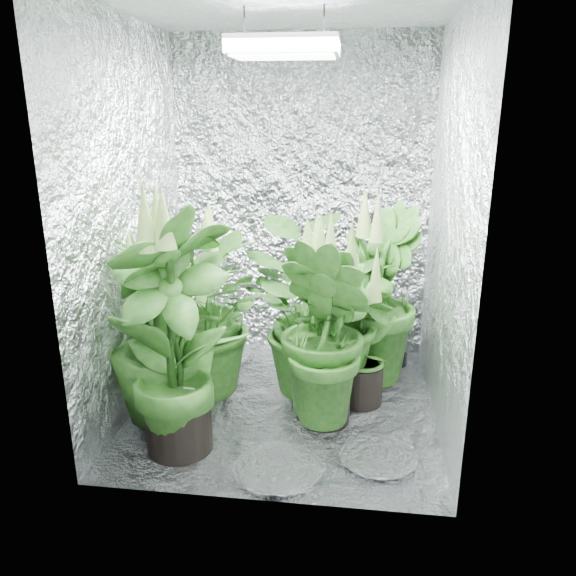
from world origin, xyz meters
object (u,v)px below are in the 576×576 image
at_px(plant_b, 361,338).
at_px(plant_e, 317,314).
at_px(grow_lamp, 284,47).
at_px(circulation_fan, 393,344).
at_px(plant_a, 198,307).
at_px(plant_c, 377,297).
at_px(plant_g, 327,332).
at_px(plant_d, 164,336).
at_px(plant_f, 173,333).

xyz_separation_m(plant_b, plant_e, (-0.24, 0.02, 0.12)).
xyz_separation_m(grow_lamp, circulation_fan, (0.61, 0.61, -1.69)).
bearing_deg(plant_a, grow_lamp, -9.44).
height_order(plant_c, plant_g, plant_c).
bearing_deg(plant_c, plant_d, -149.38).
xyz_separation_m(plant_e, circulation_fan, (0.45, 0.49, -0.36)).
xyz_separation_m(plant_b, plant_c, (0.08, 0.30, 0.14)).
relative_size(grow_lamp, plant_d, 0.48).
height_order(plant_e, plant_f, plant_f).
relative_size(plant_b, plant_f, 0.67).
bearing_deg(plant_a, plant_c, 17.53).
xyz_separation_m(grow_lamp, plant_e, (0.16, 0.12, -1.33)).
height_order(grow_lamp, plant_g, grow_lamp).
height_order(plant_a, plant_c, plant_c).
bearing_deg(grow_lamp, plant_g, -29.18).
relative_size(grow_lamp, plant_f, 0.39).
bearing_deg(plant_c, plant_e, -139.87).
bearing_deg(plant_g, circulation_fan, 62.73).
relative_size(grow_lamp, plant_b, 0.59).
bearing_deg(plant_b, plant_d, -161.21).
bearing_deg(plant_c, plant_f, -137.17).
height_order(plant_d, plant_g, plant_g).
height_order(plant_d, circulation_fan, plant_d).
height_order(plant_b, plant_e, plant_e).
bearing_deg(plant_e, plant_c, 40.13).
distance_m(plant_a, plant_e, 0.66).
height_order(plant_e, plant_g, plant_g).
height_order(plant_c, plant_f, plant_f).
distance_m(plant_g, circulation_fan, 0.90).
bearing_deg(plant_f, plant_e, 44.21).
bearing_deg(plant_b, plant_f, -146.22).
bearing_deg(plant_e, circulation_fan, 47.52).
bearing_deg(plant_a, plant_e, 2.94).
height_order(plant_b, plant_d, plant_d).
distance_m(plant_d, plant_g, 0.82).
bearing_deg(plant_d, plant_a, 75.41).
xyz_separation_m(plant_a, plant_b, (0.90, 0.01, -0.14)).
height_order(plant_g, circulation_fan, plant_g).
bearing_deg(plant_d, plant_c, 30.62).
height_order(grow_lamp, plant_e, grow_lamp).
distance_m(plant_a, plant_b, 0.91).
bearing_deg(plant_g, plant_e, 106.04).
relative_size(plant_a, plant_d, 1.14).
xyz_separation_m(plant_e, plant_f, (-0.60, -0.59, 0.10)).
distance_m(plant_a, plant_f, 0.56).
height_order(plant_b, circulation_fan, plant_b).
bearing_deg(grow_lamp, plant_d, -157.46).
distance_m(grow_lamp, plant_b, 1.50).
relative_size(grow_lamp, circulation_fan, 1.51).
bearing_deg(plant_g, plant_c, 63.73).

